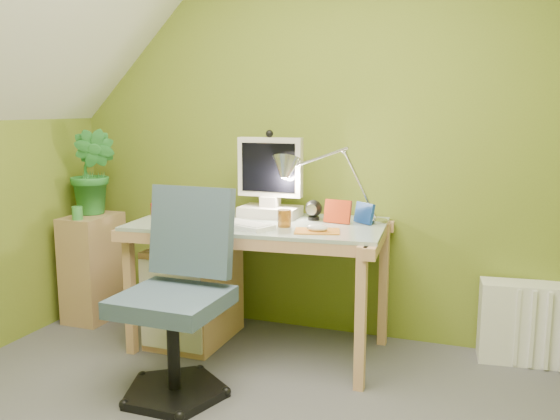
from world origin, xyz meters
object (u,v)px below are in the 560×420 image
(desk, at_px, (259,286))
(monitor, at_px, (270,175))
(side_ledge, at_px, (93,267))
(radiator, at_px, (522,323))
(desk_lamp, at_px, (346,168))
(task_chair, at_px, (172,298))
(potted_plant, at_px, (93,172))

(desk, xyz_separation_m, monitor, (0.00, 0.18, 0.62))
(side_ledge, distance_m, radiator, 2.63)
(desk_lamp, bearing_deg, side_ledge, -164.41)
(task_chair, bearing_deg, side_ledge, 144.52)
(desk_lamp, relative_size, side_ledge, 0.88)
(potted_plant, bearing_deg, desk, -7.06)
(desk_lamp, xyz_separation_m, task_chair, (-0.62, -0.85, -0.55))
(desk_lamp, height_order, radiator, desk_lamp)
(desk, distance_m, radiator, 1.45)
(task_chair, distance_m, radiator, 1.88)
(desk_lamp, distance_m, radiator, 1.27)
(side_ledge, bearing_deg, monitor, 3.81)
(radiator, bearing_deg, desk_lamp, -178.23)
(side_ledge, height_order, potted_plant, potted_plant)
(monitor, xyz_separation_m, task_chair, (-0.17, -0.85, -0.50))
(side_ledge, xyz_separation_m, task_chair, (1.04, -0.77, 0.14))
(desk_lamp, distance_m, task_chair, 1.19)
(radiator, bearing_deg, monitor, 179.12)
(side_ledge, bearing_deg, desk, -4.71)
(side_ledge, relative_size, task_chair, 0.70)
(desk_lamp, bearing_deg, task_chair, -113.15)
(task_chair, bearing_deg, desk_lamp, 55.15)
(potted_plant, xyz_separation_m, radiator, (2.61, 0.17, -0.74))
(desk, bearing_deg, monitor, 85.13)
(desk, distance_m, task_chair, 0.70)
(monitor, relative_size, potted_plant, 0.89)
(desk, bearing_deg, potted_plant, 168.07)
(desk, xyz_separation_m, task_chair, (-0.17, -0.67, 0.12))
(desk, height_order, side_ledge, desk)
(monitor, bearing_deg, desk, -91.31)
(radiator, bearing_deg, side_ledge, 178.25)
(desk, relative_size, side_ledge, 2.02)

